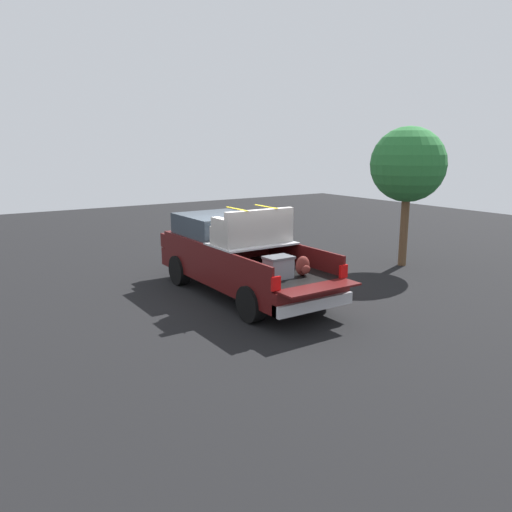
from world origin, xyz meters
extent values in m
plane|color=black|center=(0.00, 0.00, 0.00)|extent=(40.00, 40.00, 0.00)
cube|color=#470F0F|center=(0.00, 0.00, 0.61)|extent=(5.50, 1.92, 0.48)
cube|color=black|center=(-1.20, 0.00, 0.87)|extent=(2.80, 1.80, 0.04)
cube|color=#470F0F|center=(-1.20, 0.93, 1.10)|extent=(2.80, 0.06, 0.50)
cube|color=#470F0F|center=(-1.20, -0.93, 1.10)|extent=(2.80, 0.06, 0.50)
cube|color=#470F0F|center=(0.17, 0.00, 1.10)|extent=(0.06, 1.80, 0.50)
cube|color=#470F0F|center=(-2.88, 0.00, 0.87)|extent=(0.55, 1.80, 0.04)
cube|color=#B2B2B7|center=(-0.43, 0.00, 1.37)|extent=(1.25, 1.92, 0.04)
cube|color=#470F0F|center=(1.35, 0.00, 1.10)|extent=(2.30, 1.92, 0.50)
cube|color=#2D3842|center=(1.25, 0.00, 1.61)|extent=(1.94, 1.76, 0.53)
cube|color=#470F0F|center=(2.70, 0.00, 1.04)|extent=(0.40, 1.82, 0.38)
cube|color=#B2B2B7|center=(-2.72, 0.00, 0.49)|extent=(0.24, 1.92, 0.24)
cube|color=red|center=(-2.62, 0.88, 1.03)|extent=(0.06, 0.20, 0.28)
cube|color=red|center=(-2.62, -0.88, 1.03)|extent=(0.06, 0.20, 0.28)
cylinder|color=black|center=(1.75, 0.88, 0.39)|extent=(0.79, 0.30, 0.79)
cylinder|color=black|center=(1.75, -0.88, 0.39)|extent=(0.79, 0.30, 0.79)
cylinder|color=black|center=(-1.75, 0.88, 0.39)|extent=(0.79, 0.30, 0.79)
cylinder|color=black|center=(-1.75, -0.88, 0.39)|extent=(0.79, 0.30, 0.79)
cube|color=slate|center=(-1.88, 0.28, 1.10)|extent=(0.40, 0.55, 0.42)
cube|color=#505359|center=(-1.88, 0.28, 1.34)|extent=(0.44, 0.59, 0.05)
ellipsoid|color=black|center=(-1.73, -0.08, 1.09)|extent=(0.20, 0.35, 0.41)
ellipsoid|color=black|center=(-1.84, -0.08, 1.03)|extent=(0.09, 0.24, 0.18)
ellipsoid|color=maroon|center=(-1.98, -0.29, 1.10)|extent=(0.20, 0.35, 0.42)
ellipsoid|color=maroon|center=(-2.09, -0.29, 1.04)|extent=(0.09, 0.25, 0.19)
cube|color=#9E9993|center=(-0.43, 0.00, 1.60)|extent=(0.84, 1.80, 0.42)
cube|color=#9E9993|center=(-0.77, 0.00, 2.01)|extent=(0.16, 1.80, 0.40)
cube|color=#9E9993|center=(-0.38, 0.80, 1.92)|extent=(0.60, 0.20, 0.22)
cube|color=#9E9993|center=(-0.38, -0.80, 1.92)|extent=(0.60, 0.20, 0.22)
cube|color=yellow|center=(-0.43, 0.41, 2.22)|extent=(0.94, 0.03, 0.02)
cube|color=yellow|center=(-0.43, -0.41, 2.22)|extent=(0.94, 0.03, 0.02)
cylinder|color=brown|center=(-0.04, -5.83, 1.21)|extent=(0.25, 0.25, 2.42)
sphere|color=#276D32|center=(-0.04, -5.83, 3.09)|extent=(2.24, 2.24, 2.24)
camera|label=1|loc=(-10.14, 6.34, 3.62)|focal=35.10mm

